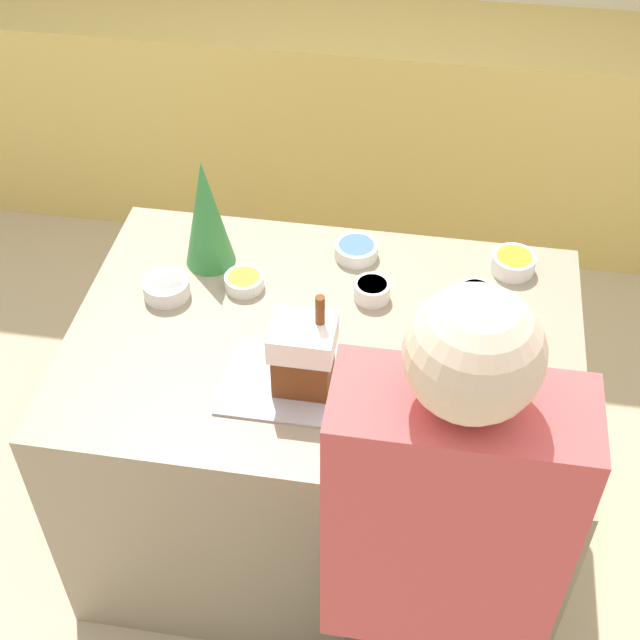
{
  "coord_description": "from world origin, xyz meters",
  "views": [
    {
      "loc": [
        0.27,
        -1.73,
        2.61
      ],
      "look_at": [
        -0.01,
        0.0,
        0.95
      ],
      "focal_mm": 50.0,
      "sensor_mm": 36.0,
      "label": 1
    }
  ],
  "objects": [
    {
      "name": "back_cabinet_block",
      "position": [
        0.0,
        1.81,
        0.48
      ],
      "size": [
        6.0,
        0.6,
        0.95
      ],
      "color": "#DBBC60",
      "rests_on": "ground_plane"
    },
    {
      "name": "candy_bowl_far_right",
      "position": [
        0.51,
        0.09,
        0.91
      ],
      "size": [
        0.11,
        0.11,
        0.05
      ],
      "color": "silver",
      "rests_on": "kitchen_island"
    },
    {
      "name": "candy_bowl_behind_tray",
      "position": [
        -0.48,
        0.1,
        0.91
      ],
      "size": [
        0.13,
        0.13,
        0.05
      ],
      "color": "white",
      "rests_on": "kitchen_island"
    },
    {
      "name": "gingerbread_house",
      "position": [
        -0.03,
        -0.19,
        1.0
      ],
      "size": [
        0.16,
        0.14,
        0.29
      ],
      "color": "brown",
      "rests_on": "baking_tray"
    },
    {
      "name": "candy_bowl_near_tray_left",
      "position": [
        0.11,
        0.18,
        0.92
      ],
      "size": [
        0.1,
        0.1,
        0.05
      ],
      "color": "white",
      "rests_on": "kitchen_island"
    },
    {
      "name": "ground_plane",
      "position": [
        0.0,
        0.0,
        0.0
      ],
      "size": [
        12.0,
        12.0,
        0.0
      ],
      "primitive_type": "plane",
      "color": "#C6B28E"
    },
    {
      "name": "candy_bowl_front_corner",
      "position": [
        -0.26,
        0.17,
        0.91
      ],
      "size": [
        0.11,
        0.11,
        0.04
      ],
      "color": "white",
      "rests_on": "kitchen_island"
    },
    {
      "name": "candy_bowl_near_tray_right",
      "position": [
        0.51,
        0.37,
        0.92
      ],
      "size": [
        0.13,
        0.13,
        0.05
      ],
      "color": "white",
      "rests_on": "kitchen_island"
    },
    {
      "name": "decorative_tree",
      "position": [
        -0.39,
        0.27,
        1.06
      ],
      "size": [
        0.15,
        0.15,
        0.35
      ],
      "color": "#33843D",
      "rests_on": "kitchen_island"
    },
    {
      "name": "person",
      "position": [
        0.35,
        -0.73,
        0.89
      ],
      "size": [
        0.45,
        0.57,
        1.73
      ],
      "color": "#333338",
      "rests_on": "ground_plane"
    },
    {
      "name": "baking_tray",
      "position": [
        -0.03,
        -0.19,
        0.89
      ],
      "size": [
        0.42,
        0.28,
        0.01
      ],
      "color": "#B2B2BC",
      "rests_on": "kitchen_island"
    },
    {
      "name": "kitchen_island",
      "position": [
        0.0,
        0.0,
        0.44
      ],
      "size": [
        1.42,
        0.99,
        0.89
      ],
      "color": "gray",
      "rests_on": "ground_plane"
    },
    {
      "name": "candy_bowl_beside_tree",
      "position": [
        0.04,
        0.36,
        0.91
      ],
      "size": [
        0.13,
        0.13,
        0.04
      ],
      "color": "white",
      "rests_on": "kitchen_island"
    },
    {
      "name": "candy_bowl_far_left",
      "position": [
        0.4,
        0.2,
        0.92
      ],
      "size": [
        0.1,
        0.1,
        0.05
      ],
      "color": "white",
      "rests_on": "kitchen_island"
    }
  ]
}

